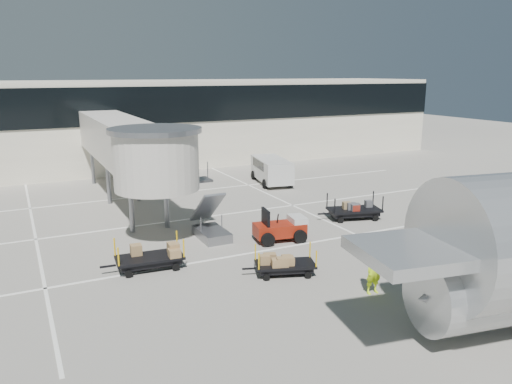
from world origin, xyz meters
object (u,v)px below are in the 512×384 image
at_px(suitcase_cart, 354,211).
at_px(minivan, 271,168).
at_px(baggage_tug, 281,229).
at_px(box_cart_near, 286,264).
at_px(box_cart_far, 151,258).
at_px(ground_worker, 374,270).

xyz_separation_m(suitcase_cart, minivan, (0.23, 11.38, 0.68)).
height_order(baggage_tug, minivan, minivan).
bearing_deg(box_cart_near, box_cart_far, 166.68).
bearing_deg(minivan, box_cart_near, -104.65).
relative_size(baggage_tug, box_cart_near, 0.89).
bearing_deg(box_cart_far, suitcase_cart, 14.43).
bearing_deg(suitcase_cart, box_cart_far, -154.00).
xyz_separation_m(box_cart_near, minivan, (8.29, 17.09, 0.70)).
xyz_separation_m(box_cart_far, minivan, (13.51, 13.80, 0.69)).
relative_size(baggage_tug, ground_worker, 1.48).
distance_m(suitcase_cart, minivan, 11.40).
bearing_deg(box_cart_near, baggage_tug, 82.48).
xyz_separation_m(suitcase_cart, box_cart_far, (-13.28, -2.42, -0.01)).
bearing_deg(box_cart_far, ground_worker, -37.10).
height_order(suitcase_cart, minivan, minivan).
bearing_deg(minivan, box_cart_far, -123.16).
relative_size(box_cart_near, box_cart_far, 0.88).
distance_m(baggage_tug, ground_worker, 7.43).
bearing_deg(ground_worker, suitcase_cart, 57.08).
height_order(baggage_tug, suitcase_cart, baggage_tug).
relative_size(suitcase_cart, minivan, 0.71).
height_order(baggage_tug, box_cart_near, baggage_tug).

